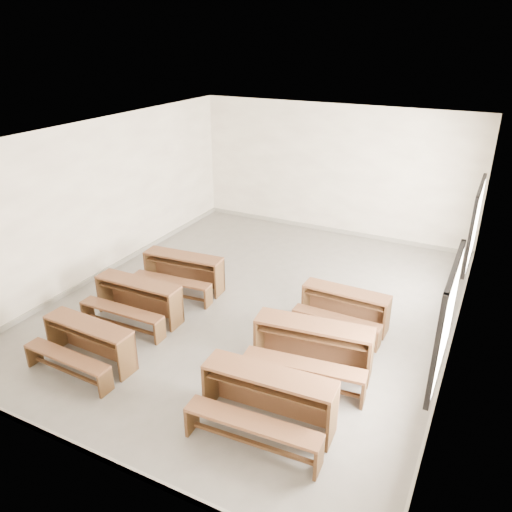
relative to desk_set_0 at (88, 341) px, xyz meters
The scene contains 7 objects.
room 3.66m from the desk_set_0, 60.85° to the left, with size 8.50×8.50×3.20m.
desk_set_0 is the anchor object (origin of this frame).
desk_set_1 1.42m from the desk_set_0, 97.12° to the left, with size 1.62×0.86×0.73m.
desk_set_2 2.71m from the desk_set_0, 92.09° to the left, with size 1.68×0.97×0.72m.
desk_set_3 3.04m from the desk_set_0, ahead, with size 1.79×1.00×0.79m.
desk_set_4 3.43m from the desk_set_0, 23.60° to the left, with size 1.86×1.12×0.79m.
desk_set_5 4.26m from the desk_set_0, 41.46° to the left, with size 1.52×0.82×0.68m.
Camera 1 is at (3.73, -7.38, 4.74)m, focal length 35.00 mm.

